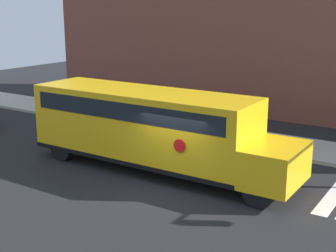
% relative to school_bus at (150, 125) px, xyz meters
% --- Properties ---
extents(ground_plane, '(60.00, 60.00, 0.00)m').
position_rel_school_bus_xyz_m(ground_plane, '(1.79, -1.05, -1.71)').
color(ground_plane, black).
extents(sidewalk_strip, '(44.00, 3.00, 0.15)m').
position_rel_school_bus_xyz_m(sidewalk_strip, '(1.79, 5.45, -1.64)').
color(sidewalk_strip, '#B2ADA3').
rests_on(sidewalk_strip, ground).
extents(building_backdrop, '(32.00, 4.00, 12.47)m').
position_rel_school_bus_xyz_m(building_backdrop, '(1.79, 11.95, 4.53)').
color(building_backdrop, brown).
rests_on(building_backdrop, ground).
extents(school_bus, '(10.40, 2.57, 2.96)m').
position_rel_school_bus_xyz_m(school_bus, '(0.00, 0.00, 0.00)').
color(school_bus, yellow).
rests_on(school_bus, ground).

